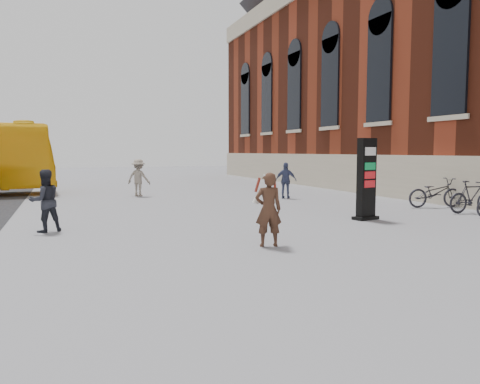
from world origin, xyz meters
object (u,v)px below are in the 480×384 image
object	(u,v)px
info_pylon	(366,179)
woman	(268,209)
pedestrian_b	(139,178)
bike_5	(472,197)
pedestrian_a	(45,201)
bike_6	(435,193)
pedestrian_c	(286,180)

from	to	relation	value
info_pylon	woman	size ratio (longest dim) A/B	1.52
woman	pedestrian_b	bearing A→B (deg)	-73.70
woman	bike_5	bearing A→B (deg)	-151.15
info_pylon	pedestrian_a	world-z (taller)	info_pylon
info_pylon	pedestrian_a	distance (m)	8.61
pedestrian_a	bike_5	world-z (taller)	pedestrian_a
pedestrian_a	bike_5	bearing A→B (deg)	154.97
pedestrian_a	pedestrian_b	bearing A→B (deg)	-133.03
info_pylon	bike_6	distance (m)	4.35
pedestrian_c	info_pylon	bearing A→B (deg)	119.29
info_pylon	bike_5	xyz separation A→B (m)	(4.00, -0.01, -0.64)
bike_6	woman	bearing A→B (deg)	127.65
info_pylon	pedestrian_c	world-z (taller)	info_pylon
woman	pedestrian_a	world-z (taller)	woman
pedestrian_a	pedestrian_c	distance (m)	10.48
pedestrian_a	info_pylon	bearing A→B (deg)	152.91
pedestrian_c	bike_6	distance (m)	5.82
pedestrian_a	pedestrian_b	xyz separation A→B (m)	(3.49, 8.38, 0.05)
woman	bike_6	size ratio (longest dim) A/B	0.78
pedestrian_a	pedestrian_b	size ratio (longest dim) A/B	0.94
pedestrian_a	bike_6	size ratio (longest dim) A/B	0.77
info_pylon	bike_6	world-z (taller)	info_pylon
pedestrian_c	bike_5	xyz separation A→B (m)	(3.47, -6.26, -0.23)
pedestrian_b	bike_6	bearing A→B (deg)	174.93
pedestrian_c	bike_6	bearing A→B (deg)	160.80
bike_5	woman	bearing A→B (deg)	110.45
pedestrian_a	pedestrian_b	distance (m)	9.08
bike_5	bike_6	xyz separation A→B (m)	(0.00, 1.59, -0.00)
pedestrian_a	pedestrian_b	world-z (taller)	pedestrian_b
pedestrian_b	pedestrian_c	xyz separation A→B (m)	(5.58, -3.13, -0.06)
info_pylon	pedestrian_b	distance (m)	10.66
pedestrian_a	bike_6	world-z (taller)	pedestrian_a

